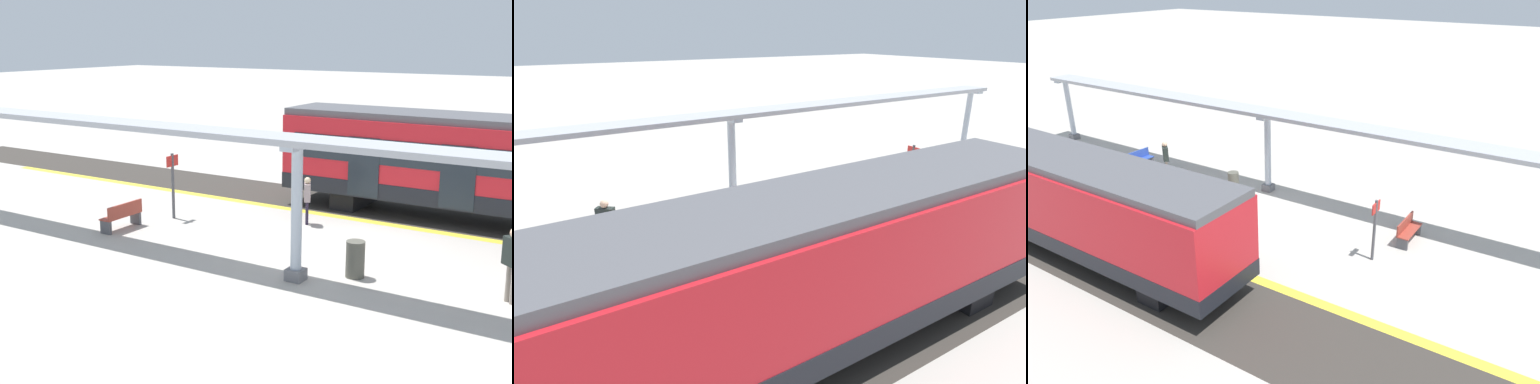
% 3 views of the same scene
% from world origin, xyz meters
% --- Properties ---
extents(ground_plane, '(176.00, 176.00, 0.00)m').
position_xyz_m(ground_plane, '(0.00, 0.00, 0.00)').
color(ground_plane, '#B0AAA1').
extents(tactile_edge_strip, '(0.38, 35.27, 0.01)m').
position_xyz_m(tactile_edge_strip, '(-3.14, 0.00, 0.00)').
color(tactile_edge_strip, yellow).
rests_on(tactile_edge_strip, ground).
extents(trackbed, '(3.20, 47.27, 0.01)m').
position_xyz_m(trackbed, '(-4.93, 0.00, 0.00)').
color(trackbed, '#38332D').
rests_on(trackbed, ground).
extents(train_near_carriage, '(2.65, 12.56, 3.48)m').
position_xyz_m(train_near_carriage, '(-4.92, 2.26, 1.83)').
color(train_near_carriage, red).
rests_on(train_near_carriage, ground).
extents(canopy_pillar_nearest, '(1.10, 0.44, 3.45)m').
position_xyz_m(canopy_pillar_nearest, '(2.88, -13.55, 1.75)').
color(canopy_pillar_nearest, slate).
rests_on(canopy_pillar_nearest, ground).
extents(canopy_pillar_second, '(1.10, 0.44, 3.45)m').
position_xyz_m(canopy_pillar_second, '(2.88, 0.21, 1.75)').
color(canopy_pillar_second, slate).
rests_on(canopy_pillar_second, ground).
extents(canopy_beam, '(1.20, 28.29, 0.16)m').
position_xyz_m(canopy_beam, '(2.88, 0.19, 3.53)').
color(canopy_beam, '#A8AAB2').
rests_on(canopy_beam, canopy_pillar_nearest).
extents(bench_near_end, '(1.50, 0.45, 0.86)m').
position_xyz_m(bench_near_end, '(1.87, -6.60, 0.44)').
color(bench_near_end, '#9A392C').
rests_on(bench_near_end, ground).
extents(bench_mid_platform, '(1.51, 0.46, 0.86)m').
position_xyz_m(bench_mid_platform, '(1.66, 7.14, 0.44)').
color(bench_mid_platform, '#2C49A9').
rests_on(bench_mid_platform, ground).
extents(trash_bin, '(0.48, 0.48, 0.95)m').
position_xyz_m(trash_bin, '(1.87, 1.35, 0.47)').
color(trash_bin, '#504F44').
rests_on(trash_bin, ground).
extents(platform_info_sign, '(0.56, 0.10, 2.20)m').
position_xyz_m(platform_info_sign, '(-0.02, -6.09, 1.33)').
color(platform_info_sign, '#4C4C51').
rests_on(platform_info_sign, ground).
extents(passenger_waiting_near_edge, '(0.49, 0.39, 1.55)m').
position_xyz_m(passenger_waiting_near_edge, '(-1.79, -1.99, 0.97)').
color(passenger_waiting_near_edge, '#221C2E').
rests_on(passenger_waiting_near_edge, ground).
extents(passenger_by_the_benches, '(0.50, 0.54, 1.78)m').
position_xyz_m(passenger_by_the_benches, '(1.50, 5.04, 1.11)').
color(passenger_by_the_benches, gray).
rests_on(passenger_by_the_benches, ground).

